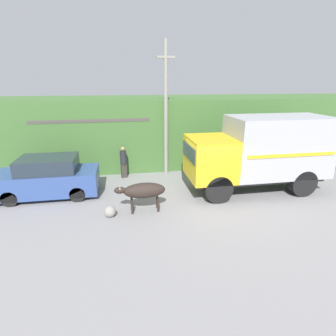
{
  "coord_description": "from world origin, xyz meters",
  "views": [
    {
      "loc": [
        -3.33,
        -9.94,
        4.88
      ],
      "look_at": [
        -1.58,
        0.03,
        1.53
      ],
      "focal_mm": 28.0,
      "sensor_mm": 36.0,
      "label": 1
    }
  ],
  "objects_px": {
    "brown_cow": "(143,191)",
    "pedestrian_on_hill": "(123,161)",
    "utility_pole": "(166,109)",
    "parked_suv": "(48,178)",
    "roadside_rock": "(110,211)",
    "cargo_truck": "(261,151)"
  },
  "relations": [
    {
      "from": "utility_pole",
      "to": "brown_cow",
      "type": "bearing_deg",
      "value": -110.75
    },
    {
      "from": "parked_suv",
      "to": "utility_pole",
      "type": "height_order",
      "value": "utility_pole"
    },
    {
      "from": "pedestrian_on_hill",
      "to": "brown_cow",
      "type": "bearing_deg",
      "value": 81.76
    },
    {
      "from": "brown_cow",
      "to": "pedestrian_on_hill",
      "type": "bearing_deg",
      "value": 93.18
    },
    {
      "from": "brown_cow",
      "to": "cargo_truck",
      "type": "bearing_deg",
      "value": 5.53
    },
    {
      "from": "cargo_truck",
      "to": "parked_suv",
      "type": "height_order",
      "value": "cargo_truck"
    },
    {
      "from": "pedestrian_on_hill",
      "to": "parked_suv",
      "type": "bearing_deg",
      "value": 10.68
    },
    {
      "from": "cargo_truck",
      "to": "brown_cow",
      "type": "height_order",
      "value": "cargo_truck"
    },
    {
      "from": "parked_suv",
      "to": "roadside_rock",
      "type": "distance_m",
      "value": 3.69
    },
    {
      "from": "brown_cow",
      "to": "pedestrian_on_hill",
      "type": "height_order",
      "value": "pedestrian_on_hill"
    },
    {
      "from": "pedestrian_on_hill",
      "to": "roadside_rock",
      "type": "xyz_separation_m",
      "value": [
        -0.59,
        -4.25,
        -0.71
      ]
    },
    {
      "from": "pedestrian_on_hill",
      "to": "roadside_rock",
      "type": "height_order",
      "value": "pedestrian_on_hill"
    },
    {
      "from": "parked_suv",
      "to": "roadside_rock",
      "type": "bearing_deg",
      "value": -45.41
    },
    {
      "from": "roadside_rock",
      "to": "cargo_truck",
      "type": "bearing_deg",
      "value": 12.12
    },
    {
      "from": "roadside_rock",
      "to": "parked_suv",
      "type": "bearing_deg",
      "value": 138.22
    },
    {
      "from": "utility_pole",
      "to": "pedestrian_on_hill",
      "type": "bearing_deg",
      "value": -173.91
    },
    {
      "from": "parked_suv",
      "to": "roadside_rock",
      "type": "height_order",
      "value": "parked_suv"
    },
    {
      "from": "brown_cow",
      "to": "parked_suv",
      "type": "relative_size",
      "value": 0.46
    },
    {
      "from": "cargo_truck",
      "to": "parked_suv",
      "type": "bearing_deg",
      "value": 176.63
    },
    {
      "from": "pedestrian_on_hill",
      "to": "utility_pole",
      "type": "bearing_deg",
      "value": 167.83
    },
    {
      "from": "brown_cow",
      "to": "utility_pole",
      "type": "bearing_deg",
      "value": 62.4
    },
    {
      "from": "pedestrian_on_hill",
      "to": "roadside_rock",
      "type": "distance_m",
      "value": 4.34
    }
  ]
}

